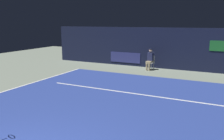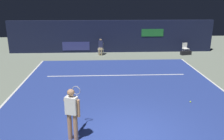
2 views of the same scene
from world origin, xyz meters
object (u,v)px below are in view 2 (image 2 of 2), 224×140
(tennis_player, at_px, (72,111))
(equipment_bag, at_px, (186,53))
(tennis_ball, at_px, (190,102))
(courtside_chair_near, at_px, (185,48))
(line_judge_on_chair, at_px, (101,46))

(tennis_player, relative_size, equipment_bag, 2.06)
(tennis_ball, distance_m, equipment_bag, 9.16)
(tennis_ball, bearing_deg, courtside_chair_near, 72.00)
(tennis_player, xyz_separation_m, courtside_chair_near, (7.65, 11.50, -0.49))
(line_judge_on_chair, xyz_separation_m, equipment_bag, (6.73, -0.34, -0.53))
(courtside_chair_near, bearing_deg, equipment_bag, -98.22)
(line_judge_on_chair, bearing_deg, equipment_bag, -2.86)
(tennis_player, xyz_separation_m, equipment_bag, (7.60, 11.16, -0.83))
(courtside_chair_near, relative_size, equipment_bag, 1.05)
(courtside_chair_near, xyz_separation_m, tennis_ball, (-2.94, -9.03, -0.46))
(tennis_player, height_order, equipment_bag, tennis_player)
(tennis_player, distance_m, courtside_chair_near, 13.83)
(line_judge_on_chair, xyz_separation_m, courtside_chair_near, (6.77, 0.01, -0.18))
(tennis_player, bearing_deg, courtside_chair_near, 56.36)
(line_judge_on_chair, relative_size, tennis_ball, 19.41)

